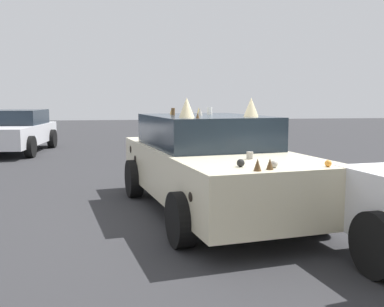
{
  "coord_description": "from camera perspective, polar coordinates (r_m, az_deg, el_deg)",
  "views": [
    {
      "loc": [
        -6.58,
        1.34,
        1.71
      ],
      "look_at": [
        0.0,
        0.3,
        0.9
      ],
      "focal_mm": 42.31,
      "sensor_mm": 36.0,
      "label": 1
    }
  ],
  "objects": [
    {
      "name": "parked_sedan_far_right",
      "position": [
        15.52,
        -21.49,
        2.68
      ],
      "size": [
        4.46,
        2.27,
        1.34
      ],
      "rotation": [
        0.0,
        0.0,
        3.06
      ],
      "color": "silver",
      "rests_on": "ground"
    },
    {
      "name": "art_car_decorated",
      "position": [
        6.85,
        2.3,
        -1.17
      ],
      "size": [
        4.79,
        2.58,
        1.73
      ],
      "rotation": [
        0.0,
        0.0,
        3.3
      ],
      "color": "beige",
      "rests_on": "ground"
    },
    {
      "name": "ground_plane",
      "position": [
        6.93,
        2.47,
        -7.36
      ],
      "size": [
        60.0,
        60.0,
        0.0
      ],
      "primitive_type": "plane",
      "color": "#2D2D30"
    }
  ]
}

